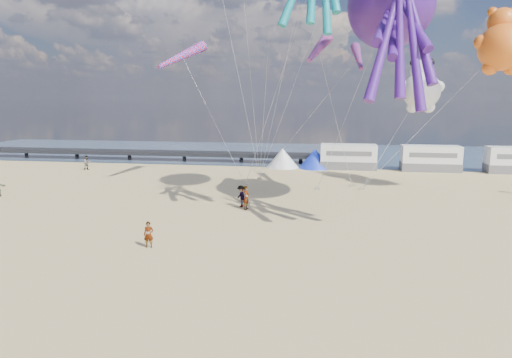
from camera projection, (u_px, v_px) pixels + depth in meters
name	position (u px, v px, depth m)	size (l,w,h in m)	color
ground	(225.00, 323.00, 17.50)	(120.00, 120.00, 0.00)	#D8BD7C
water	(305.00, 153.00, 70.94)	(120.00, 120.00, 0.00)	#354B66
pier	(103.00, 152.00, 64.53)	(60.00, 3.00, 0.50)	black
motorhome_0	(348.00, 157.00, 55.15)	(6.60, 2.50, 3.00)	silver
motorhome_1	(430.00, 158.00, 53.64)	(6.60, 2.50, 3.00)	silver
tent_white	(283.00, 158.00, 56.48)	(4.00, 4.00, 2.40)	white
tent_blue	(315.00, 158.00, 55.84)	(4.00, 4.00, 2.40)	#1933CC
standing_person	(149.00, 235.00, 26.21)	(0.56, 0.37, 1.53)	tan
beachgoer_1	(87.00, 163.00, 54.55)	(0.85, 0.55, 1.74)	#7F6659
beachgoer_2	(241.00, 196.00, 35.96)	(0.84, 0.66, 1.73)	#7F6659
beachgoer_5	(246.00, 198.00, 35.20)	(1.71, 0.54, 1.84)	#7F6659
sandbag_a	(245.00, 185.00, 44.42)	(0.50, 0.35, 0.22)	gray
sandbag_b	(317.00, 189.00, 42.71)	(0.50, 0.35, 0.22)	gray
sandbag_c	(362.00, 189.00, 42.82)	(0.50, 0.35, 0.22)	gray
sandbag_d	(352.00, 186.00, 44.33)	(0.50, 0.35, 0.22)	gray
sandbag_e	(260.00, 179.00, 48.10)	(0.50, 0.35, 0.22)	gray
kite_octopus_purple	(390.00, 6.00, 32.14)	(4.74, 11.05, 12.63)	#42177B
kite_panda	(421.00, 91.00, 43.40)	(4.29, 4.04, 6.06)	silver
kite_teddy_orange	(502.00, 47.00, 37.18)	(4.63, 4.36, 6.54)	orange
windsock_left	(182.00, 56.00, 44.11)	(1.10, 7.27, 7.27)	red
windsock_mid	(318.00, 49.00, 36.33)	(1.00, 5.23, 5.23)	red
windsock_right	(358.00, 57.00, 40.14)	(0.90, 4.73, 4.73)	red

